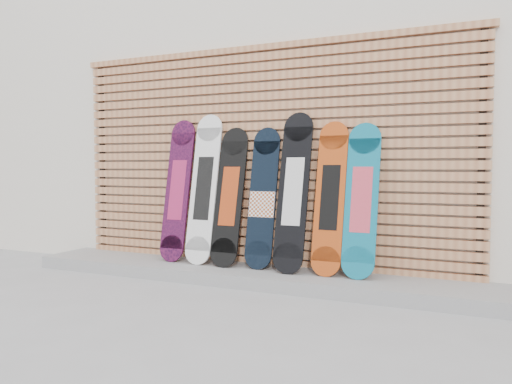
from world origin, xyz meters
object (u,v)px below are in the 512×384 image
snowboard_2 (229,196)px  snowboard_3 (263,198)px  snowboard_1 (204,188)px  snowboard_4 (293,191)px  snowboard_0 (178,190)px  snowboard_5 (330,197)px  snowboard_6 (361,200)px

snowboard_2 → snowboard_3: size_ratio=1.01×
snowboard_1 → snowboard_4: snowboard_1 is taller
snowboard_1 → snowboard_2: size_ratio=1.10×
snowboard_0 → snowboard_2: 0.62m
snowboard_0 → snowboard_3: 0.96m
snowboard_4 → snowboard_5: 0.35m
snowboard_0 → snowboard_5: bearing=-0.3°
snowboard_3 → snowboard_0: bearing=-179.6°
snowboard_0 → snowboard_1: (0.32, -0.01, 0.02)m
snowboard_3 → snowboard_5: bearing=-1.3°
snowboard_0 → snowboard_6: 1.92m
snowboard_2 → snowboard_4: size_ratio=0.92×
snowboard_2 → snowboard_4: snowboard_4 is taller
snowboard_2 → snowboard_5: (1.02, 0.01, 0.01)m
snowboard_4 → snowboard_6: 0.63m
snowboard_1 → snowboard_4: size_ratio=1.01×
snowboard_1 → snowboard_5: snowboard_1 is taller
snowboard_2 → snowboard_4: 0.68m
snowboard_6 → snowboard_2: bearing=-179.7°
snowboard_4 → snowboard_6: size_ratio=1.09×
snowboard_1 → snowboard_6: 1.60m
snowboard_0 → snowboard_4: bearing=-1.3°
snowboard_6 → snowboard_1: bearing=-179.9°
snowboard_0 → snowboard_3: snowboard_0 is taller
snowboard_3 → snowboard_5: (0.67, -0.02, 0.03)m
snowboard_2 → snowboard_6: size_ratio=1.00×
snowboard_5 → snowboard_6: snowboard_5 is taller
snowboard_1 → snowboard_5: 1.31m
snowboard_0 → snowboard_1: bearing=-1.7°
snowboard_2 → snowboard_6: 1.30m
snowboard_2 → snowboard_5: 1.02m
snowboard_0 → snowboard_4: snowboard_4 is taller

